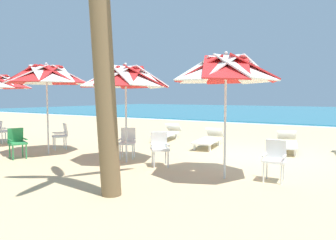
{
  "coord_description": "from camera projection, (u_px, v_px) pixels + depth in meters",
  "views": [
    {
      "loc": [
        2.74,
        -9.25,
        1.78
      ],
      "look_at": [
        -2.86,
        -0.39,
        1.0
      ],
      "focal_mm": 34.13,
      "sensor_mm": 36.0,
      "label": 1
    }
  ],
  "objects": [
    {
      "name": "beach_umbrella_1",
      "position": [
        126.0,
        78.0,
        8.45
      ],
      "size": [
        2.37,
        2.37,
        2.67
      ],
      "color": "silver",
      "rests_on": "ground"
    },
    {
      "name": "sun_lounger_2",
      "position": [
        209.0,
        139.0,
        11.18
      ],
      "size": [
        0.98,
        2.22,
        0.62
      ],
      "color": "white",
      "rests_on": "ground"
    },
    {
      "name": "plastic_chair_2",
      "position": [
        160.0,
        147.0,
        8.15
      ],
      "size": [
        0.63,
        0.63,
        0.87
      ],
      "color": "white",
      "rests_on": "ground"
    },
    {
      "name": "surf_foam",
      "position": [
        313.0,
        126.0,
        18.78
      ],
      "size": [
        80.0,
        0.7,
        0.01
      ],
      "primitive_type": "cube",
      "color": "white",
      "rests_on": "ground"
    },
    {
      "name": "plastic_chair_4",
      "position": [
        17.0,
        141.0,
        9.14
      ],
      "size": [
        0.58,
        0.55,
        0.87
      ],
      "color": "#2D8C4C",
      "rests_on": "ground"
    },
    {
      "name": "palm_tree_2",
      "position": [
        103.0,
        27.0,
        5.4
      ],
      "size": [
        2.84,
        3.0,
        5.11
      ],
      "color": "brown",
      "rests_on": "ground"
    },
    {
      "name": "ground_plane",
      "position": [
        257.0,
        157.0,
        9.39
      ],
      "size": [
        80.0,
        80.0,
        0.0
      ],
      "primitive_type": "plane",
      "color": "#D3B784"
    },
    {
      "name": "sun_lounger_1",
      "position": [
        286.0,
        143.0,
        10.31
      ],
      "size": [
        1.04,
        2.23,
        0.62
      ],
      "color": "white",
      "rests_on": "ground"
    },
    {
      "name": "sun_lounger_3",
      "position": [
        167.0,
        133.0,
        13.01
      ],
      "size": [
        1.09,
        2.23,
        0.62
      ],
      "color": "white",
      "rests_on": "ground"
    },
    {
      "name": "plastic_chair_1",
      "position": [
        128.0,
        141.0,
        9.2
      ],
      "size": [
        0.61,
        0.62,
        0.87
      ],
      "color": "white",
      "rests_on": "ground"
    },
    {
      "name": "plastic_chair_0",
      "position": [
        275.0,
        157.0,
        6.7
      ],
      "size": [
        0.47,
        0.5,
        0.87
      ],
      "color": "white",
      "rests_on": "ground"
    },
    {
      "name": "plastic_chair_6",
      "position": [
        2.0,
        130.0,
        12.13
      ],
      "size": [
        0.45,
        0.47,
        0.87
      ],
      "color": "white",
      "rests_on": "ground"
    },
    {
      "name": "beach_umbrella_0",
      "position": [
        226.0,
        70.0,
        6.76
      ],
      "size": [
        2.29,
        2.29,
        2.73
      ],
      "color": "silver",
      "rests_on": "ground"
    },
    {
      "name": "plastic_chair_3",
      "position": [
        62.0,
        135.0,
        10.71
      ],
      "size": [
        0.6,
        0.62,
        0.87
      ],
      "color": "white",
      "rests_on": "ground"
    },
    {
      "name": "beach_umbrella_2",
      "position": [
        46.0,
        75.0,
        9.7
      ],
      "size": [
        2.5,
        2.5,
        2.81
      ],
      "color": "silver",
      "rests_on": "ground"
    }
  ]
}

